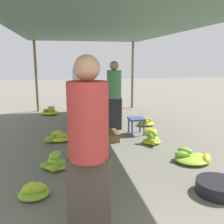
# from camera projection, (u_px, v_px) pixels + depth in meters

# --- Properties ---
(canopy_post_back_left) EXTENTS (0.08, 0.08, 2.23)m
(canopy_post_back_left) POSITION_uv_depth(u_px,v_px,m) (36.00, 77.00, 7.84)
(canopy_post_back_left) COLOR olive
(canopy_post_back_left) RESTS_ON ground
(canopy_post_back_right) EXTENTS (0.08, 0.08, 2.23)m
(canopy_post_back_right) POSITION_uv_depth(u_px,v_px,m) (133.00, 75.00, 8.46)
(canopy_post_back_right) COLOR olive
(canopy_post_back_right) RESTS_ON ground
(canopy_tarp) EXTENTS (3.55, 6.79, 0.04)m
(canopy_tarp) POSITION_uv_depth(u_px,v_px,m) (101.00, 28.00, 4.86)
(canopy_tarp) COLOR #567A60
(canopy_tarp) RESTS_ON canopy_post_front_left
(vendor_foreground) EXTENTS (0.45, 0.45, 1.68)m
(vendor_foreground) POSITION_uv_depth(u_px,v_px,m) (89.00, 148.00, 2.20)
(vendor_foreground) COLOR #4C4238
(vendor_foreground) RESTS_ON ground
(stool) EXTENTS (0.34, 0.34, 0.37)m
(stool) POSITION_uv_depth(u_px,v_px,m) (136.00, 121.00, 5.55)
(stool) COLOR #384C84
(stool) RESTS_ON ground
(basin_black) EXTENTS (0.54, 0.54, 0.16)m
(basin_black) POSITION_uv_depth(u_px,v_px,m) (218.00, 187.00, 3.11)
(basin_black) COLOR black
(basin_black) RESTS_ON ground
(banana_pile_left_0) EXTENTS (0.37, 0.42, 0.20)m
(banana_pile_left_0) POSITION_uv_depth(u_px,v_px,m) (33.00, 191.00, 3.03)
(banana_pile_left_0) COLOR #C3D229
(banana_pile_left_0) RESTS_ON ground
(banana_pile_left_1) EXTENTS (0.55, 0.53, 0.26)m
(banana_pile_left_1) POSITION_uv_depth(u_px,v_px,m) (50.00, 112.00, 7.61)
(banana_pile_left_1) COLOR #A1C52F
(banana_pile_left_1) RESTS_ON ground
(banana_pile_left_2) EXTENTS (0.60, 0.47, 0.22)m
(banana_pile_left_2) POSITION_uv_depth(u_px,v_px,m) (58.00, 137.00, 5.12)
(banana_pile_left_2) COLOR #8EBD33
(banana_pile_left_2) RESTS_ON ground
(banana_pile_left_3) EXTENTS (0.47, 0.45, 0.27)m
(banana_pile_left_3) POSITION_uv_depth(u_px,v_px,m) (56.00, 163.00, 3.80)
(banana_pile_left_3) COLOR #83B935
(banana_pile_left_3) RESTS_ON ground
(banana_pile_right_0) EXTENTS (0.64, 0.53, 0.22)m
(banana_pile_right_0) POSITION_uv_depth(u_px,v_px,m) (192.00, 157.00, 4.09)
(banana_pile_right_0) COLOR yellow
(banana_pile_right_0) RESTS_ON ground
(banana_pile_right_1) EXTENTS (0.40, 0.47, 0.30)m
(banana_pile_right_1) POSITION_uv_depth(u_px,v_px,m) (152.00, 138.00, 4.95)
(banana_pile_right_1) COLOR #8EBD33
(banana_pile_right_1) RESTS_ON ground
(banana_pile_right_2) EXTENTS (0.43, 0.52, 0.21)m
(banana_pile_right_2) POSITION_uv_depth(u_px,v_px,m) (145.00, 122.00, 6.35)
(banana_pile_right_2) COLOR #CBD528
(banana_pile_right_2) RESTS_ON ground
(crate_near) EXTENTS (0.49, 0.49, 0.17)m
(crate_near) POSITION_uv_depth(u_px,v_px,m) (106.00, 136.00, 5.18)
(crate_near) COLOR brown
(crate_near) RESTS_ON ground
(shopper_walking_mid) EXTENTS (0.39, 0.39, 1.61)m
(shopper_walking_mid) POSITION_uv_depth(u_px,v_px,m) (114.00, 94.00, 5.88)
(shopper_walking_mid) COLOR #2D2D33
(shopper_walking_mid) RESTS_ON ground
(shopper_walking_far) EXTENTS (0.38, 0.38, 1.61)m
(shopper_walking_far) POSITION_uv_depth(u_px,v_px,m) (79.00, 89.00, 7.07)
(shopper_walking_far) COLOR #4C4238
(shopper_walking_far) RESTS_ON ground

